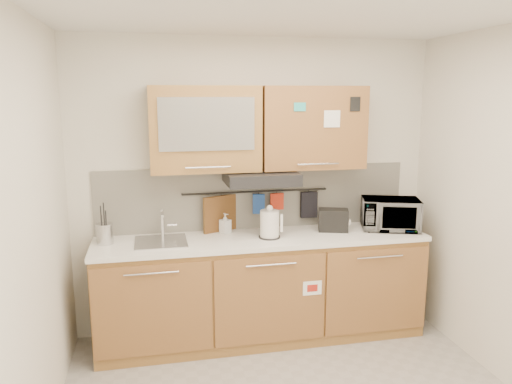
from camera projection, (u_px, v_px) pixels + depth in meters
name	position (u px, v px, depth m)	size (l,w,h in m)	color
ceiling	(310.00, 5.00, 2.78)	(3.20, 3.20, 0.00)	white
wall_back	(255.00, 186.00, 4.47)	(3.20, 3.20, 0.00)	silver
wall_left	(23.00, 247.00, 2.70)	(3.00, 3.00, 0.00)	silver
base_cabinet	(262.00, 293.00, 4.35)	(2.80, 0.64, 0.88)	#B0783E
countertop	(262.00, 239.00, 4.25)	(2.82, 0.62, 0.04)	white
backsplash	(255.00, 197.00, 4.48)	(2.80, 0.02, 0.56)	silver
upper_cabinets	(259.00, 128.00, 4.20)	(1.82, 0.37, 0.70)	#B0783E
range_hood	(261.00, 178.00, 4.21)	(0.60, 0.46, 0.10)	black
sink	(161.00, 241.00, 4.09)	(0.42, 0.40, 0.26)	silver
utensil_rail	(256.00, 192.00, 4.43)	(0.02, 0.02, 1.30)	black
utensil_crock	(105.00, 233.00, 4.02)	(0.15, 0.15, 0.34)	#BCBDC1
kettle	(270.00, 225.00, 4.19)	(0.21, 0.19, 0.28)	silver
toaster	(333.00, 220.00, 4.41)	(0.29, 0.22, 0.20)	black
microwave	(390.00, 214.00, 4.46)	(0.50, 0.34, 0.28)	#999999
soap_bottle	(225.00, 223.00, 4.34)	(0.08, 0.08, 0.17)	#999999
cutting_board	(222.00, 220.00, 4.40)	(0.36, 0.03, 0.44)	brown
oven_mitt	(259.00, 204.00, 4.44)	(0.11, 0.03, 0.18)	#21479A
dark_pouch	(309.00, 205.00, 4.54)	(0.15, 0.04, 0.24)	black
pot_holder	(277.00, 201.00, 4.47)	(0.12, 0.02, 0.15)	red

